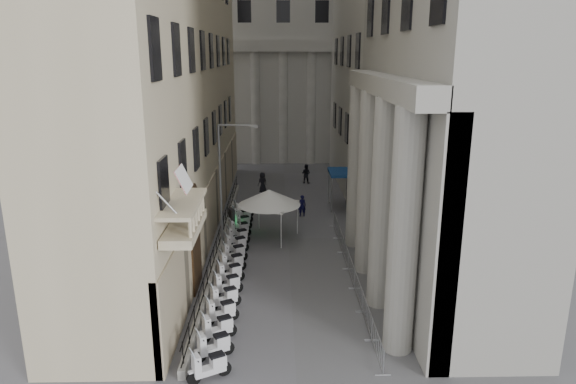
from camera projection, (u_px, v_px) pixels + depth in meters
name	position (u px, v px, depth m)	size (l,w,h in m)	color
far_building	(283.00, 24.00, 57.82)	(22.00, 10.00, 30.00)	#B6B3AB
iron_fence	(221.00, 245.00, 32.72)	(0.30, 28.00, 1.40)	black
blue_awning	(339.00, 208.00, 40.61)	(1.60, 3.00, 3.00)	navy
flag	(194.00, 365.00, 20.18)	(1.00, 1.40, 8.20)	#9E0C11
scooter_0	(210.00, 380.00, 19.27)	(0.56, 1.40, 1.50)	silver
scooter_1	(215.00, 358.00, 20.62)	(0.56, 1.40, 1.50)	silver
scooter_2	(218.00, 339.00, 21.98)	(0.56, 1.40, 1.50)	silver
scooter_3	(222.00, 323.00, 23.33)	(0.56, 1.40, 1.50)	silver
scooter_4	(225.00, 308.00, 24.68)	(0.56, 1.40, 1.50)	silver
scooter_5	(227.00, 295.00, 26.03)	(0.56, 1.40, 1.50)	silver
scooter_6	(230.00, 283.00, 27.38)	(0.56, 1.40, 1.50)	silver
scooter_7	(232.00, 272.00, 28.73)	(0.56, 1.40, 1.50)	silver
scooter_8	(234.00, 262.00, 30.08)	(0.56, 1.40, 1.50)	silver
scooter_9	(236.00, 253.00, 31.43)	(0.56, 1.40, 1.50)	silver
scooter_10	(238.00, 245.00, 32.78)	(0.56, 1.40, 1.50)	silver
scooter_11	(239.00, 237.00, 34.13)	(0.56, 1.40, 1.50)	silver
scooter_12	(241.00, 230.00, 35.48)	(0.56, 1.40, 1.50)	silver
scooter_13	(242.00, 224.00, 36.83)	(0.56, 1.40, 1.50)	silver
scooter_14	(243.00, 218.00, 38.18)	(0.56, 1.40, 1.50)	silver
barrier_0	(377.00, 358.00, 20.66)	(0.60, 2.40, 1.10)	#ADAFB5
barrier_1	(366.00, 326.00, 23.08)	(0.60, 2.40, 1.10)	#ADAFB5
barrier_2	(358.00, 300.00, 25.49)	(0.60, 2.40, 1.10)	#ADAFB5
barrier_3	(351.00, 279.00, 27.90)	(0.60, 2.40, 1.10)	#ADAFB5
barrier_4	(345.00, 261.00, 30.31)	(0.60, 2.40, 1.10)	#ADAFB5
barrier_5	(340.00, 245.00, 32.73)	(0.60, 2.40, 1.10)	#ADAFB5
barrier_6	(336.00, 232.00, 35.14)	(0.60, 2.40, 1.10)	#ADAFB5
security_tent	(263.00, 195.00, 33.97)	(4.09, 4.09, 3.32)	silver
street_lamp	(225.00, 176.00, 31.44)	(2.52, 0.58, 7.77)	gray
info_kiosk	(232.00, 221.00, 34.87)	(0.52, 0.82, 1.68)	black
pedestrian_a	(302.00, 206.00, 38.37)	(0.60, 0.39, 1.64)	black
pedestrian_b	(306.00, 174.00, 48.18)	(0.87, 0.68, 1.79)	black
pedestrian_c	(263.00, 182.00, 45.11)	(0.86, 0.56, 1.76)	black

